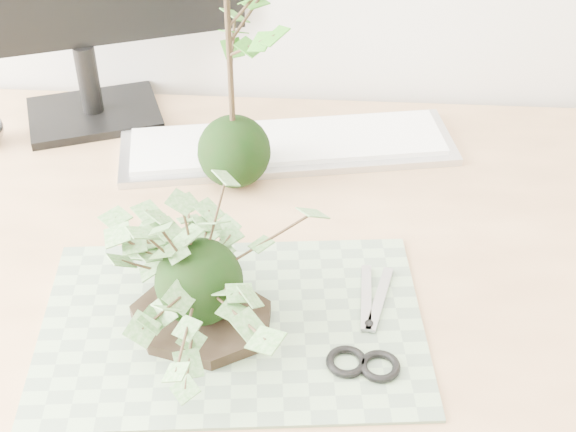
% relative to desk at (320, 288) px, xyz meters
% --- Properties ---
extents(desk, '(1.60, 0.70, 0.74)m').
position_rel_desk_xyz_m(desk, '(0.00, 0.00, 0.00)').
color(desk, tan).
rests_on(desk, ground_plane).
extents(cutting_mat, '(0.45, 0.32, 0.00)m').
position_rel_desk_xyz_m(cutting_mat, '(-0.09, -0.16, 0.09)').
color(cutting_mat, '#5C715B').
rests_on(cutting_mat, desk).
extents(stone_dish, '(0.20, 0.20, 0.01)m').
position_rel_desk_xyz_m(stone_dish, '(-0.13, -0.17, 0.10)').
color(stone_dish, black).
rests_on(stone_dish, cutting_mat).
extents(ivy_kokedama, '(0.30, 0.30, 0.19)m').
position_rel_desk_xyz_m(ivy_kokedama, '(-0.13, -0.17, 0.20)').
color(ivy_kokedama, black).
rests_on(ivy_kokedama, stone_dish).
extents(keyboard, '(0.50, 0.23, 0.02)m').
position_rel_desk_xyz_m(keyboard, '(-0.06, 0.20, 0.10)').
color(keyboard, '#B9B9BC').
rests_on(keyboard, desk).
extents(scissors, '(0.08, 0.18, 0.01)m').
position_rel_desk_xyz_m(scissors, '(0.06, -0.20, 0.10)').
color(scissors, gray).
rests_on(scissors, cutting_mat).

